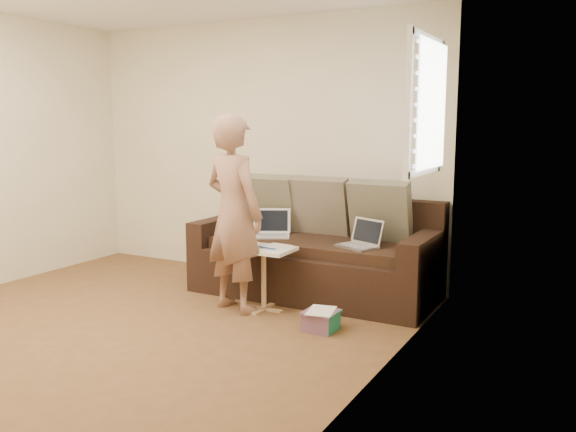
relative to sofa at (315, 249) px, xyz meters
The scene contains 16 objects.
floor 2.02m from the sofa, 116.21° to the right, with size 4.50×4.50×0.00m, color brown.
wall_back 1.32m from the sofa, 151.48° to the left, with size 4.00×4.00×0.00m, color beige.
wall_right 2.28m from the sofa, 57.61° to the right, with size 4.50×4.50×0.00m, color beige.
window_blinds 1.69m from the sofa, 14.34° to the right, with size 0.12×0.88×1.08m, color white, non-canonical shape.
sofa is the anchor object (origin of this frame).
pillow_left 0.74m from the sofa, 159.01° to the left, with size 0.55×0.14×0.55m, color brown, non-canonical shape.
pillow_mid 0.44m from the sofa, 101.43° to the left, with size 0.55×0.14×0.55m, color brown, non-canonical shape.
pillow_right 0.69m from the sofa, 19.75° to the left, with size 0.55×0.14×0.55m, color brown, non-canonical shape.
laptop_silver 0.51m from the sofa, 18.62° to the right, with size 0.34×0.24×0.22m, color #B7BABC, non-canonical shape.
laptop_white 0.43m from the sofa, 167.72° to the right, with size 0.35×0.25×0.25m, color white, non-canonical shape.
person 0.92m from the sofa, 118.61° to the right, with size 0.60×0.41×1.65m, color #915D4F.
side_table 0.67m from the sofa, 105.38° to the right, with size 0.49×0.34×0.54m, color silver, non-canonical shape.
drinking_glass 0.69m from the sofa, 121.59° to the right, with size 0.07×0.07×0.12m, color silver, non-canonical shape.
scissors 0.69m from the sofa, 99.55° to the right, with size 0.18×0.10×0.02m, color silver, non-canonical shape.
paper_on_table 0.60m from the sofa, 100.39° to the right, with size 0.21×0.30×0.00m, color white, non-canonical shape.
striped_box 1.03m from the sofa, 61.15° to the right, with size 0.25×0.25×0.16m, color #C31D6B, non-canonical shape.
Camera 1 is at (3.22, -3.09, 1.58)m, focal length 37.61 mm.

